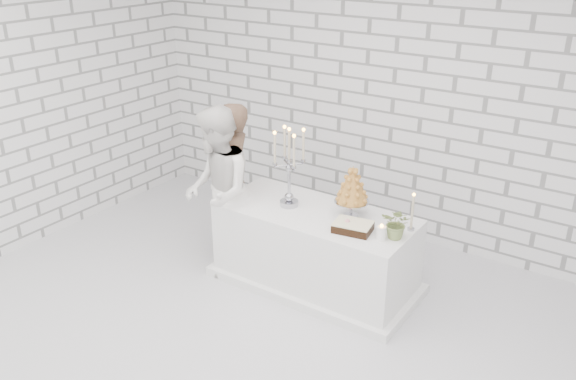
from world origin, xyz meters
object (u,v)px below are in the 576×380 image
Objects in this scene: cake_table at (315,248)px; candelabra at (289,168)px; croquembouche at (352,191)px; groom at (231,181)px; bride at (217,192)px.

cake_table is 2.40× the size of candelabra.
candelabra reaches higher than cake_table.
croquembouche is (0.58, 0.12, -0.14)m from candelabra.
bride is at bearing 5.28° from groom.
bride is 2.18× the size of candelabra.
bride reaches higher than groom.
cake_table is 3.75× the size of croquembouche.
bride reaches higher than croquembouche.
candelabra is at bearing 73.28° from groom.
cake_table is at bearing 75.91° from groom.
candelabra is (0.74, -0.07, 0.33)m from groom.
croquembouche is at bearing 18.11° from cake_table.
bride reaches higher than cake_table.
croquembouche is at bearing 11.56° from candelabra.
groom is (-1.02, 0.05, 0.42)m from cake_table.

